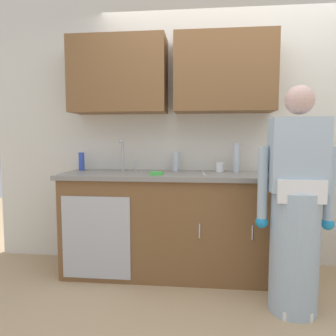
{
  "coord_description": "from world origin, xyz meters",
  "views": [
    {
      "loc": [
        -0.26,
        -2.18,
        1.25
      ],
      "look_at": [
        -0.54,
        0.55,
        1.0
      ],
      "focal_mm": 33.89,
      "sensor_mm": 36.0,
      "label": 1
    }
  ],
  "objects_px": {
    "knife_on_counter": "(203,173)",
    "bottle_dish_liquid": "(82,161)",
    "bottle_water_tall": "(236,158)",
    "person_at_sink": "(295,218)",
    "cup_by_sink": "(220,167)",
    "sponge": "(157,173)",
    "bottle_cleaner_spray": "(176,161)",
    "sink": "(123,174)"
  },
  "relations": [
    {
      "from": "knife_on_counter",
      "to": "bottle_dish_liquid",
      "type": "bearing_deg",
      "value": 72.57
    },
    {
      "from": "bottle_water_tall",
      "to": "person_at_sink",
      "type": "bearing_deg",
      "value": -64.55
    },
    {
      "from": "cup_by_sink",
      "to": "sponge",
      "type": "relative_size",
      "value": 0.83
    },
    {
      "from": "bottle_water_tall",
      "to": "cup_by_sink",
      "type": "height_order",
      "value": "bottle_water_tall"
    },
    {
      "from": "bottle_dish_liquid",
      "to": "bottle_cleaner_spray",
      "type": "bearing_deg",
      "value": 1.82
    },
    {
      "from": "sink",
      "to": "knife_on_counter",
      "type": "xyz_separation_m",
      "value": [
        0.74,
        -0.04,
        0.02
      ]
    },
    {
      "from": "cup_by_sink",
      "to": "knife_on_counter",
      "type": "xyz_separation_m",
      "value": [
        -0.15,
        -0.17,
        -0.04
      ]
    },
    {
      "from": "sponge",
      "to": "cup_by_sink",
      "type": "bearing_deg",
      "value": 29.55
    },
    {
      "from": "sink",
      "to": "bottle_dish_liquid",
      "type": "bearing_deg",
      "value": 160.46
    },
    {
      "from": "sink",
      "to": "knife_on_counter",
      "type": "relative_size",
      "value": 2.08
    },
    {
      "from": "bottle_cleaner_spray",
      "to": "bottle_dish_liquid",
      "type": "bearing_deg",
      "value": -178.18
    },
    {
      "from": "person_at_sink",
      "to": "cup_by_sink",
      "type": "relative_size",
      "value": 17.79
    },
    {
      "from": "cup_by_sink",
      "to": "sponge",
      "type": "height_order",
      "value": "cup_by_sink"
    },
    {
      "from": "bottle_dish_liquid",
      "to": "knife_on_counter",
      "type": "distance_m",
      "value": 1.23
    },
    {
      "from": "person_at_sink",
      "to": "sink",
      "type": "bearing_deg",
      "value": 157.16
    },
    {
      "from": "sink",
      "to": "sponge",
      "type": "bearing_deg",
      "value": -28.04
    },
    {
      "from": "sink",
      "to": "cup_by_sink",
      "type": "distance_m",
      "value": 0.91
    },
    {
      "from": "sink",
      "to": "bottle_water_tall",
      "type": "relative_size",
      "value": 1.84
    },
    {
      "from": "person_at_sink",
      "to": "sponge",
      "type": "xyz_separation_m",
      "value": [
        -1.06,
        0.41,
        0.26
      ]
    },
    {
      "from": "sink",
      "to": "knife_on_counter",
      "type": "bearing_deg",
      "value": -2.81
    },
    {
      "from": "bottle_cleaner_spray",
      "to": "sponge",
      "type": "xyz_separation_m",
      "value": [
        -0.14,
        -0.38,
        -0.08
      ]
    },
    {
      "from": "person_at_sink",
      "to": "sponge",
      "type": "height_order",
      "value": "person_at_sink"
    },
    {
      "from": "sponge",
      "to": "bottle_water_tall",
      "type": "bearing_deg",
      "value": 24.11
    },
    {
      "from": "sink",
      "to": "person_at_sink",
      "type": "height_order",
      "value": "person_at_sink"
    },
    {
      "from": "cup_by_sink",
      "to": "sink",
      "type": "bearing_deg",
      "value": -171.45
    },
    {
      "from": "sink",
      "to": "bottle_water_tall",
      "type": "height_order",
      "value": "sink"
    },
    {
      "from": "person_at_sink",
      "to": "cup_by_sink",
      "type": "xyz_separation_m",
      "value": [
        -0.5,
        0.72,
        0.29
      ]
    },
    {
      "from": "bottle_dish_liquid",
      "to": "cup_by_sink",
      "type": "relative_size",
      "value": 1.95
    },
    {
      "from": "bottle_dish_liquid",
      "to": "sponge",
      "type": "bearing_deg",
      "value": -23.26
    },
    {
      "from": "bottle_dish_liquid",
      "to": "knife_on_counter",
      "type": "xyz_separation_m",
      "value": [
        1.21,
        -0.2,
        -0.09
      ]
    },
    {
      "from": "knife_on_counter",
      "to": "bottle_water_tall",
      "type": "bearing_deg",
      "value": -68.53
    },
    {
      "from": "sponge",
      "to": "sink",
      "type": "bearing_deg",
      "value": 151.96
    },
    {
      "from": "bottle_dish_liquid",
      "to": "cup_by_sink",
      "type": "distance_m",
      "value": 1.37
    },
    {
      "from": "bottle_dish_liquid",
      "to": "sponge",
      "type": "height_order",
      "value": "bottle_dish_liquid"
    },
    {
      "from": "sink",
      "to": "person_at_sink",
      "type": "xyz_separation_m",
      "value": [
        1.4,
        -0.59,
        -0.23
      ]
    },
    {
      "from": "person_at_sink",
      "to": "bottle_water_tall",
      "type": "distance_m",
      "value": 0.89
    },
    {
      "from": "person_at_sink",
      "to": "cup_by_sink",
      "type": "distance_m",
      "value": 0.93
    },
    {
      "from": "person_at_sink",
      "to": "knife_on_counter",
      "type": "xyz_separation_m",
      "value": [
        -0.65,
        0.55,
        0.25
      ]
    },
    {
      "from": "sink",
      "to": "cup_by_sink",
      "type": "relative_size",
      "value": 5.49
    },
    {
      "from": "bottle_water_tall",
      "to": "sponge",
      "type": "relative_size",
      "value": 2.47
    },
    {
      "from": "bottle_dish_liquid",
      "to": "sponge",
      "type": "xyz_separation_m",
      "value": [
        0.81,
        -0.35,
        -0.07
      ]
    },
    {
      "from": "bottle_water_tall",
      "to": "sponge",
      "type": "height_order",
      "value": "bottle_water_tall"
    }
  ]
}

